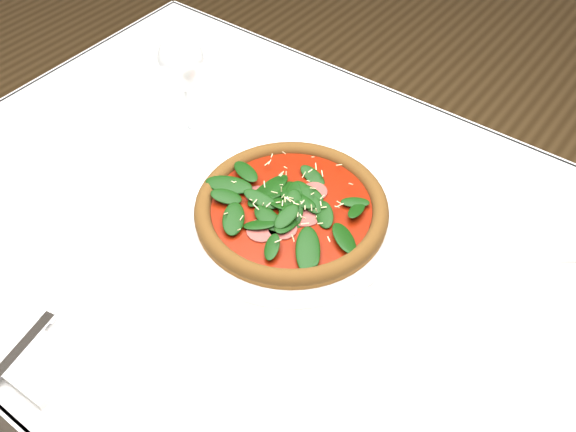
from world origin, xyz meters
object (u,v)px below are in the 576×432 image
Objects in this scene: pizza at (291,206)px; wine_glass at (182,65)px; plate at (291,215)px; napkin at (22,353)px.

wine_glass reaches higher than pizza.
wine_glass reaches higher than plate.
plate is at bearing 71.67° from napkin.
plate is 2.15× the size of napkin.
napkin is (-0.13, -0.38, -0.02)m from pizza.
plate is at bearing -13.83° from wine_glass.
plate is 0.29m from wine_glass.
plate is 0.90× the size of pizza.
wine_glass reaches higher than napkin.
pizza is 2.02× the size of wine_glass.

